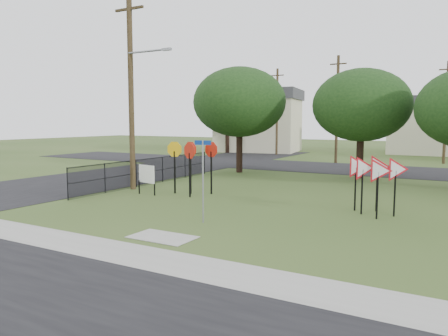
# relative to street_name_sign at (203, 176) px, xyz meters

# --- Properties ---
(ground) EXTENTS (140.00, 140.00, 0.00)m
(ground) POSITION_rel_street_name_sign_xyz_m (-0.01, 0.08, -1.67)
(ground) COLOR #334C1C
(sidewalk) EXTENTS (30.00, 1.60, 0.02)m
(sidewalk) POSITION_rel_street_name_sign_xyz_m (-0.01, -4.12, -1.66)
(sidewalk) COLOR gray
(sidewalk) RESTS_ON ground
(planting_strip) EXTENTS (30.00, 0.80, 0.02)m
(planting_strip) POSITION_rel_street_name_sign_xyz_m (-0.01, -5.32, -1.66)
(planting_strip) COLOR #334C1C
(planting_strip) RESTS_ON ground
(street_left) EXTENTS (8.00, 50.00, 0.02)m
(street_left) POSITION_rel_street_name_sign_xyz_m (-12.01, 10.08, -1.66)
(street_left) COLOR black
(street_left) RESTS_ON ground
(street_far) EXTENTS (60.00, 8.00, 0.02)m
(street_far) POSITION_rel_street_name_sign_xyz_m (-0.01, 20.08, -1.66)
(street_far) COLOR black
(street_far) RESTS_ON ground
(curb_pad) EXTENTS (2.00, 1.20, 0.02)m
(curb_pad) POSITION_rel_street_name_sign_xyz_m (-0.01, -2.32, -1.66)
(curb_pad) COLOR gray
(curb_pad) RESTS_ON ground
(street_name_sign) EXTENTS (0.59, 0.16, 2.90)m
(street_name_sign) POSITION_rel_street_name_sign_xyz_m (0.00, 0.00, 0.00)
(street_name_sign) COLOR gray
(street_name_sign) RESTS_ON ground
(stop_sign_cluster) EXTENTS (2.46, 1.45, 2.59)m
(stop_sign_cluster) POSITION_rel_street_name_sign_xyz_m (-3.67, 4.71, 0.24)
(stop_sign_cluster) COLOR black
(stop_sign_cluster) RESTS_ON ground
(yield_sign_cluster) EXTENTS (2.35, 1.67, 2.28)m
(yield_sign_cluster) POSITION_rel_street_name_sign_xyz_m (4.89, 4.41, 0.01)
(yield_sign_cluster) COLOR black
(yield_sign_cluster) RESTS_ON ground
(info_board) EXTENTS (1.14, 0.29, 1.44)m
(info_board) POSITION_rel_street_name_sign_xyz_m (-5.55, 3.59, -0.71)
(info_board) COLOR black
(info_board) RESTS_ON ground
(utility_pole_main) EXTENTS (3.55, 0.33, 10.00)m
(utility_pole_main) POSITION_rel_street_name_sign_xyz_m (-7.24, 4.58, 3.54)
(utility_pole_main) COLOR #4B3A22
(utility_pole_main) RESTS_ON ground
(far_pole_a) EXTENTS (1.40, 0.24, 9.00)m
(far_pole_a) POSITION_rel_street_name_sign_xyz_m (-2.01, 24.08, 2.93)
(far_pole_a) COLOR #4B3A22
(far_pole_a) RESTS_ON ground
(far_pole_b) EXTENTS (1.40, 0.24, 8.50)m
(far_pole_b) POSITION_rel_street_name_sign_xyz_m (5.99, 28.08, 2.68)
(far_pole_b) COLOR #4B3A22
(far_pole_b) RESTS_ON ground
(far_pole_c) EXTENTS (1.40, 0.24, 9.00)m
(far_pole_c) POSITION_rel_street_name_sign_xyz_m (-10.01, 30.08, 2.93)
(far_pole_c) COLOR #4B3A22
(far_pole_c) RESTS_ON ground
(fence_run) EXTENTS (0.05, 11.55, 1.50)m
(fence_run) POSITION_rel_street_name_sign_xyz_m (-7.61, 6.33, -0.88)
(fence_run) COLOR black
(fence_run) RESTS_ON ground
(house_left) EXTENTS (10.58, 8.88, 7.20)m
(house_left) POSITION_rel_street_name_sign_xyz_m (-14.01, 34.08, 1.98)
(house_left) COLOR beige
(house_left) RESTS_ON ground
(house_mid) EXTENTS (8.40, 8.40, 6.20)m
(house_mid) POSITION_rel_street_name_sign_xyz_m (3.99, 40.08, 1.48)
(house_mid) COLOR beige
(house_mid) RESTS_ON ground
(tree_near_left) EXTENTS (6.40, 6.40, 7.27)m
(tree_near_left) POSITION_rel_street_name_sign_xyz_m (-6.01, 14.08, 3.19)
(tree_near_left) COLOR black
(tree_near_left) RESTS_ON ground
(tree_near_mid) EXTENTS (6.00, 6.00, 6.80)m
(tree_near_mid) POSITION_rel_street_name_sign_xyz_m (1.99, 15.08, 2.87)
(tree_near_mid) COLOR black
(tree_near_mid) RESTS_ON ground
(tree_far_left) EXTENTS (6.80, 6.80, 7.73)m
(tree_far_left) POSITION_rel_street_name_sign_xyz_m (-16.01, 30.08, 3.50)
(tree_far_left) COLOR black
(tree_far_left) RESTS_ON ground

